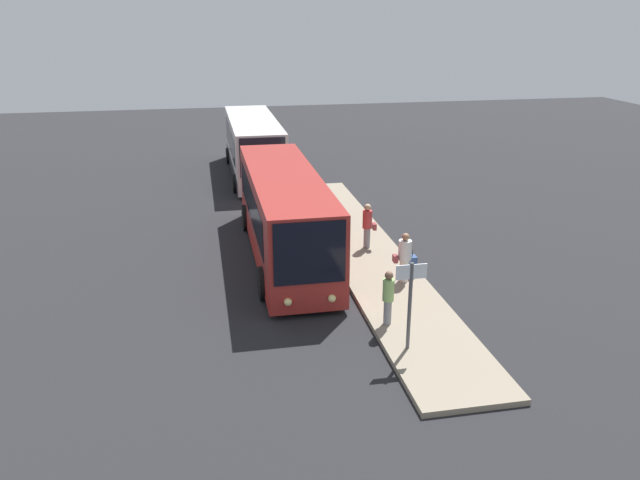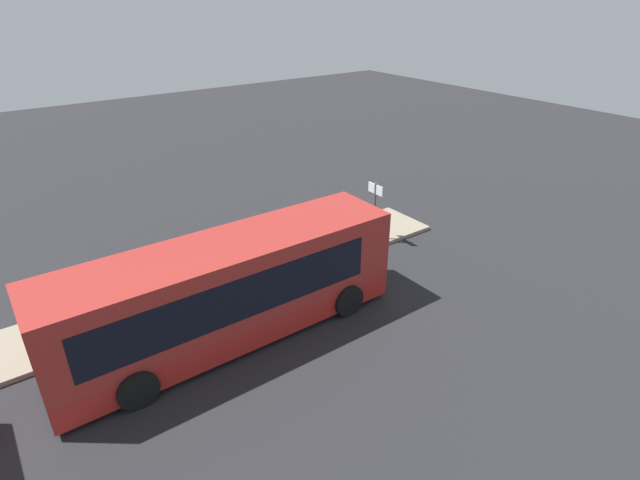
# 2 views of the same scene
# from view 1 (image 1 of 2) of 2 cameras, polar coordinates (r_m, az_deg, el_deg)

# --- Properties ---
(ground) EXTENTS (80.00, 80.00, 0.00)m
(ground) POSITION_cam_1_polar(r_m,az_deg,el_deg) (23.14, -2.86, -1.96)
(ground) COLOR #232326
(platform) EXTENTS (20.00, 2.69, 0.16)m
(platform) POSITION_cam_1_polar(r_m,az_deg,el_deg) (23.66, 4.21, -1.26)
(platform) COLOR gray
(platform) RESTS_ON ground
(bus_lead) EXTENTS (10.73, 2.72, 3.19)m
(bus_lead) POSITION_cam_1_polar(r_m,az_deg,el_deg) (23.20, -3.26, 2.29)
(bus_lead) COLOR maroon
(bus_lead) RESTS_ON ground
(bus_second) EXTENTS (10.22, 2.82, 3.16)m
(bus_second) POSITION_cam_1_polar(r_m,az_deg,el_deg) (35.38, -6.11, 8.44)
(bus_second) COLOR silver
(bus_second) RESTS_ON ground
(passenger_boarding) EXTENTS (0.40, 0.56, 1.75)m
(passenger_boarding) POSITION_cam_1_polar(r_m,az_deg,el_deg) (23.74, 4.37, 1.47)
(passenger_boarding) COLOR gray
(passenger_boarding) RESTS_ON platform
(passenger_waiting) EXTENTS (0.46, 0.62, 1.70)m
(passenger_waiting) POSITION_cam_1_polar(r_m,az_deg,el_deg) (20.91, 7.71, -1.46)
(passenger_waiting) COLOR silver
(passenger_waiting) RESTS_ON platform
(passenger_with_bags) EXTENTS (0.38, 0.38, 1.65)m
(passenger_with_bags) POSITION_cam_1_polar(r_m,az_deg,el_deg) (18.01, 6.25, -5.05)
(passenger_with_bags) COLOR gray
(passenger_with_bags) RESTS_ON platform
(suitcase) EXTENTS (0.34, 0.27, 0.95)m
(suitcase) POSITION_cam_1_polar(r_m,az_deg,el_deg) (21.61, 8.39, -2.33)
(suitcase) COLOR #334C7F
(suitcase) RESTS_ON platform
(sign_post) EXTENTS (0.10, 0.83, 2.49)m
(sign_post) POSITION_cam_1_polar(r_m,az_deg,el_deg) (16.53, 8.26, -4.95)
(sign_post) COLOR #4C4C51
(sign_post) RESTS_ON platform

